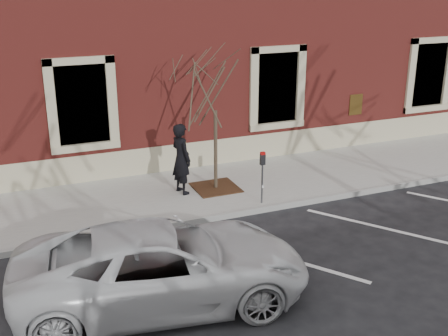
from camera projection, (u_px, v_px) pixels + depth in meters
name	position (u px, v px, depth m)	size (l,w,h in m)	color
ground	(233.00, 216.00, 14.18)	(120.00, 120.00, 0.00)	#28282B
sidewalk_near	(208.00, 190.00, 15.68)	(40.00, 3.50, 0.15)	#BBB9B0
curb_near	(234.00, 214.00, 14.11)	(40.00, 0.12, 0.15)	#9E9E99
parking_stripes	(273.00, 255.00, 12.26)	(28.00, 4.40, 0.01)	silver
building_civic	(146.00, 27.00, 19.58)	(40.00, 8.62, 8.00)	maroon
man	(181.00, 159.00, 14.98)	(0.71, 0.46, 1.94)	black
parking_meter	(262.00, 168.00, 14.29)	(0.13, 0.10, 1.39)	#595B60
tree_grate	(216.00, 188.00, 15.60)	(1.19, 1.19, 0.03)	#482817
sapling	(215.00, 88.00, 14.66)	(2.41, 2.41, 4.01)	#4B3C2D
white_truck	(163.00, 265.00, 10.32)	(2.50, 5.42, 1.51)	silver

